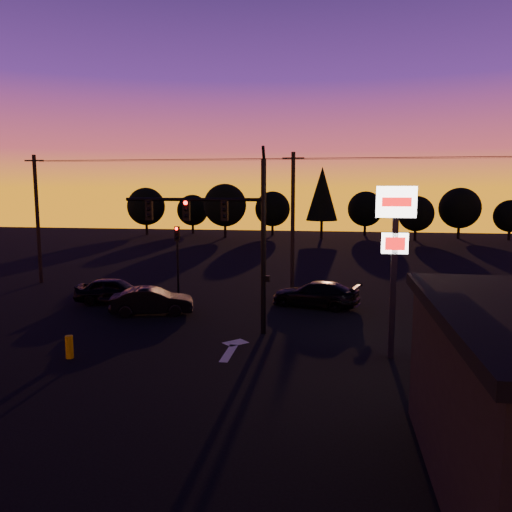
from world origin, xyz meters
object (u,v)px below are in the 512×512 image
at_px(car_mid, 152,301).
at_px(car_left, 115,291).
at_px(traffic_signal_mast, 229,227).
at_px(suv_parked, 489,372).
at_px(pylon_sign, 395,235).
at_px(bollard, 69,347).
at_px(secondary_signal, 177,250).
at_px(car_right, 315,294).

bearing_deg(car_mid, car_left, 40.92).
xyz_separation_m(traffic_signal_mast, suv_parked, (9.94, -5.51, -4.22)).
bearing_deg(traffic_signal_mast, car_mid, 151.21).
relative_size(traffic_signal_mast, car_left, 1.92).
bearing_deg(pylon_sign, car_left, 154.32).
distance_m(bollard, car_left, 9.55).
height_order(car_left, car_mid, car_left).
relative_size(traffic_signal_mast, secondary_signal, 1.97).
xyz_separation_m(bollard, car_right, (9.34, 10.27, 0.27)).
xyz_separation_m(car_mid, car_right, (8.58, 3.09, 0.01)).
bearing_deg(pylon_sign, secondary_signal, 140.23).
xyz_separation_m(bollard, car_left, (-2.33, 9.26, 0.30)).
bearing_deg(car_left, secondary_signal, -53.14).
distance_m(car_mid, car_right, 9.12).
distance_m(traffic_signal_mast, car_right, 8.05).
bearing_deg(traffic_signal_mast, car_right, 56.50).
distance_m(car_right, suv_parked, 12.80).
xyz_separation_m(traffic_signal_mast, pylon_sign, (7.10, -2.49, -0.02)).
bearing_deg(secondary_signal, traffic_signal_mast, -56.81).
relative_size(pylon_sign, bollard, 7.43).
bearing_deg(suv_parked, car_right, 124.69).
bearing_deg(secondary_signal, car_left, -136.94).
distance_m(bollard, suv_parked, 15.52).
bearing_deg(pylon_sign, car_right, 111.96).
height_order(pylon_sign, car_left, pylon_sign).
bearing_deg(bollard, car_left, 104.12).
distance_m(traffic_signal_mast, car_mid, 6.91).
relative_size(pylon_sign, car_left, 1.52).
bearing_deg(pylon_sign, traffic_signal_mast, 160.64).
xyz_separation_m(pylon_sign, car_right, (-3.31, 8.21, -4.19)).
bearing_deg(car_mid, bollard, 158.76).
distance_m(secondary_signal, pylon_sign, 15.75).
xyz_separation_m(traffic_signal_mast, car_right, (3.79, 5.72, -4.21)).
bearing_deg(bollard, car_right, 47.71).
height_order(secondary_signal, car_mid, secondary_signal).
relative_size(secondary_signal, car_right, 0.87).
distance_m(secondary_signal, car_left, 4.59).
relative_size(bollard, car_mid, 0.21).
xyz_separation_m(secondary_signal, car_right, (8.69, -1.77, -2.14)).
height_order(bollard, car_mid, car_mid).
bearing_deg(car_right, car_left, -69.34).
height_order(car_mid, suv_parked, car_mid).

